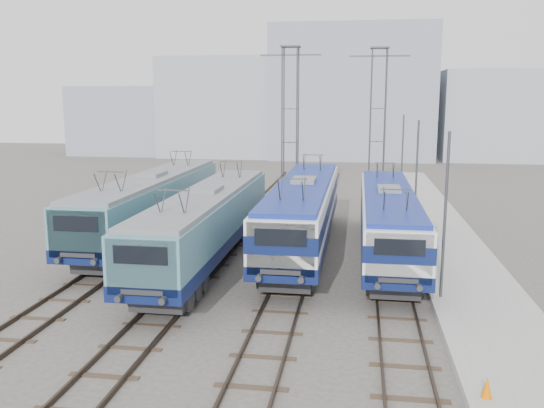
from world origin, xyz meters
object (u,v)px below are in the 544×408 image
Objects in this scene: locomotive_center_right at (303,209)px; mast_front at (445,220)px; catenary_tower_west at (290,120)px; mast_mid at (416,179)px; mast_rear at (402,159)px; safety_cone at (487,387)px; locomotive_far_right at (388,216)px; catenary_tower_east at (378,120)px; locomotive_far_left at (152,202)px; locomotive_center_left at (207,221)px.

mast_front is (6.35, -7.37, 1.12)m from locomotive_center_right.
mast_front is at bearing -66.73° from catenary_tower_west.
mast_front is 1.00× the size of mast_mid.
mast_rear is at bearing 24.94° from catenary_tower_west.
catenary_tower_west reaches higher than safety_cone.
catenary_tower_east reaches higher than locomotive_far_right.
locomotive_center_left is (4.50, -4.39, -0.06)m from locomotive_far_left.
safety_cone is at bearing -72.76° from catenary_tower_west.
locomotive_center_right is 1.56× the size of catenary_tower_west.
locomotive_center_left is at bearing -44.26° from locomotive_far_left.
locomotive_center_left is 1.51× the size of catenary_tower_west.
catenary_tower_east is 1.71× the size of mast_mid.
locomotive_far_right is at bearing 97.61° from safety_cone.
locomotive_center_right is 13.52m from catenary_tower_west.
locomotive_far_right reaches higher than safety_cone.
catenary_tower_west is at bearing 107.24° from safety_cone.
mast_rear is at bearing 61.41° from locomotive_center_left.
locomotive_center_left is at bearing -143.94° from locomotive_center_right.
mast_mid is at bearing 36.09° from locomotive_center_left.
mast_front is 8.62m from safety_cone.
locomotive_far_left is 6.28m from locomotive_center_left.
safety_cone is (0.13, -20.12, -2.90)m from mast_mid.
locomotive_far_left reaches higher than locomotive_center_left.
catenary_tower_west reaches higher than locomotive_far_right.
locomotive_far_right is at bearing -8.87° from locomotive_center_right.
locomotive_far_right is 17.48m from mast_rear.
catenary_tower_east reaches higher than mast_rear.
mast_rear reaches higher than locomotive_center_right.
mast_front reaches higher than locomotive_center_left.
locomotive_far_right is 2.48× the size of mast_front.
mast_rear is (2.10, 2.00, -3.14)m from catenary_tower_east.
catenary_tower_west is at bearing 116.85° from locomotive_far_right.
mast_rear is at bearing 83.91° from locomotive_far_right.
locomotive_center_right is (9.00, -1.11, 0.06)m from locomotive_far_left.
mast_mid is at bearing 70.87° from locomotive_far_right.
catenary_tower_west reaches higher than mast_front.
locomotive_far_left is 2.67× the size of mast_mid.
catenary_tower_east is 19.80× the size of safety_cone.
locomotive_far_right is at bearing 15.97° from locomotive_center_left.
mast_front and mast_mid have the same top height.
mast_mid is (8.60, -8.00, -3.14)m from catenary_tower_west.
locomotive_far_left is 1.55× the size of catenary_tower_east.
mast_rear is (0.00, 24.00, 0.00)m from mast_front.
locomotive_center_left is 13.48m from mast_mid.
catenary_tower_east is 1.71× the size of mast_front.
mast_front is 24.00m from mast_rear.
catenary_tower_west is 9.99m from mast_rear.
catenary_tower_west is at bearing 137.07° from mast_mid.
locomotive_center_right is 1.56× the size of catenary_tower_east.
locomotive_far_left is 2.67× the size of mast_front.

